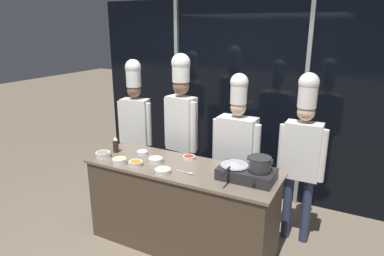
% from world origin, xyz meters
% --- Properties ---
extents(ground_plane, '(24.00, 24.00, 0.00)m').
position_xyz_m(ground_plane, '(0.00, 0.00, 0.00)').
color(ground_plane, '#7F705B').
extents(window_wall_back, '(4.37, 0.09, 2.70)m').
position_xyz_m(window_wall_back, '(0.00, 1.58, 1.35)').
color(window_wall_back, black).
rests_on(window_wall_back, ground_plane).
extents(demo_counter, '(2.05, 0.69, 0.94)m').
position_xyz_m(demo_counter, '(0.00, 0.00, 0.47)').
color(demo_counter, '#4C3D2D').
rests_on(demo_counter, ground_plane).
extents(portable_stove, '(0.53, 0.32, 0.12)m').
position_xyz_m(portable_stove, '(0.71, 0.01, 1.00)').
color(portable_stove, '#28282B').
rests_on(portable_stove, demo_counter).
extents(frying_pan, '(0.27, 0.47, 0.04)m').
position_xyz_m(frying_pan, '(0.58, 0.01, 1.08)').
color(frying_pan, '#ADAFB5').
rests_on(frying_pan, portable_stove).
extents(stock_pot, '(0.24, 0.21, 0.13)m').
position_xyz_m(stock_pot, '(0.83, 0.01, 1.13)').
color(stock_pot, '#333335').
rests_on(stock_pot, portable_stove).
extents(squeeze_bottle_soy, '(0.06, 0.06, 0.19)m').
position_xyz_m(squeeze_bottle_soy, '(-0.87, 0.02, 1.03)').
color(squeeze_bottle_soy, '#332319').
rests_on(squeeze_bottle_soy, demo_counter).
extents(prep_bowl_mushrooms, '(0.17, 0.17, 0.06)m').
position_xyz_m(prep_bowl_mushrooms, '(-0.89, -0.17, 0.97)').
color(prep_bowl_mushrooms, white).
rests_on(prep_bowl_mushrooms, demo_counter).
extents(prep_bowl_carrots, '(0.15, 0.15, 0.05)m').
position_xyz_m(prep_bowl_carrots, '(-0.43, -0.20, 0.97)').
color(prep_bowl_carrots, white).
rests_on(prep_bowl_carrots, demo_counter).
extents(prep_bowl_chili_flakes, '(0.14, 0.14, 0.03)m').
position_xyz_m(prep_bowl_chili_flakes, '(-0.02, 0.23, 0.96)').
color(prep_bowl_chili_flakes, white).
rests_on(prep_bowl_chili_flakes, demo_counter).
extents(prep_bowl_rice, '(0.16, 0.16, 0.05)m').
position_xyz_m(prep_bowl_rice, '(-0.29, -0.03, 0.97)').
color(prep_bowl_rice, white).
rests_on(prep_bowl_rice, demo_counter).
extents(prep_bowl_onion, '(0.13, 0.13, 0.04)m').
position_xyz_m(prep_bowl_onion, '(-0.56, 0.11, 0.96)').
color(prep_bowl_onion, white).
rests_on(prep_bowl_onion, demo_counter).
extents(prep_bowl_chicken, '(0.16, 0.16, 0.05)m').
position_xyz_m(prep_bowl_chicken, '(-0.08, -0.23, 0.96)').
color(prep_bowl_chicken, white).
rests_on(prep_bowl_chicken, demo_counter).
extents(prep_bowl_ginger, '(0.15, 0.15, 0.06)m').
position_xyz_m(prep_bowl_ginger, '(-0.61, -0.23, 0.97)').
color(prep_bowl_ginger, white).
rests_on(prep_bowl_ginger, demo_counter).
extents(serving_spoon_slotted, '(0.21, 0.04, 0.02)m').
position_xyz_m(serving_spoon_slotted, '(0.15, -0.12, 0.94)').
color(serving_spoon_slotted, '#B2B5BA').
rests_on(serving_spoon_slotted, demo_counter).
extents(chef_head, '(0.47, 0.26, 1.93)m').
position_xyz_m(chef_head, '(-1.12, 0.74, 1.15)').
color(chef_head, '#232326').
rests_on(chef_head, ground_plane).
extents(chef_sous, '(0.48, 0.24, 2.03)m').
position_xyz_m(chef_sous, '(-0.37, 0.68, 1.25)').
color(chef_sous, '#2D3856').
rests_on(chef_sous, ground_plane).
extents(chef_line, '(0.58, 0.24, 1.84)m').
position_xyz_m(chef_line, '(0.36, 0.69, 1.04)').
color(chef_line, '#2D3856').
rests_on(chef_line, ground_plane).
extents(chef_pastry, '(0.49, 0.21, 1.90)m').
position_xyz_m(chef_pastry, '(1.09, 0.69, 1.12)').
color(chef_pastry, '#2D3856').
rests_on(chef_pastry, ground_plane).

